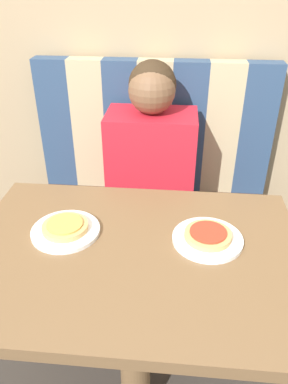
# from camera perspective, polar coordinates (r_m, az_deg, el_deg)

# --- Properties ---
(booth_seat) EXTENTS (1.03, 0.47, 0.48)m
(booth_seat) POSITION_cam_1_polar(r_m,az_deg,el_deg) (1.80, 0.94, -8.73)
(booth_seat) COLOR #382319
(booth_seat) RESTS_ON ground_plane
(booth_backrest) EXTENTS (1.03, 0.08, 0.59)m
(booth_backrest) POSITION_cam_1_polar(r_m,az_deg,el_deg) (1.69, 1.63, 9.73)
(booth_backrest) COLOR navy
(booth_backrest) RESTS_ON booth_seat
(dining_table) EXTENTS (0.90, 0.64, 0.76)m
(dining_table) POSITION_cam_1_polar(r_m,az_deg,el_deg) (1.08, -1.59, -13.65)
(dining_table) COLOR brown
(dining_table) RESTS_ON ground_plane
(person) EXTENTS (0.35, 0.22, 0.62)m
(person) POSITION_cam_1_polar(r_m,az_deg,el_deg) (1.51, 1.12, 7.07)
(person) COLOR red
(person) RESTS_ON booth_seat
(plate_left) EXTENTS (0.19, 0.19, 0.01)m
(plate_left) POSITION_cam_1_polar(r_m,az_deg,el_deg) (1.08, -11.84, -5.81)
(plate_left) COLOR white
(plate_left) RESTS_ON dining_table
(plate_right) EXTENTS (0.19, 0.19, 0.01)m
(plate_right) POSITION_cam_1_polar(r_m,az_deg,el_deg) (1.04, 9.64, -7.09)
(plate_right) COLOR white
(plate_right) RESTS_ON dining_table
(pizza_left) EXTENTS (0.13, 0.13, 0.02)m
(pizza_left) POSITION_cam_1_polar(r_m,az_deg,el_deg) (1.07, -11.93, -5.15)
(pizza_left) COLOR tan
(pizza_left) RESTS_ON plate_left
(pizza_right) EXTENTS (0.13, 0.13, 0.02)m
(pizza_right) POSITION_cam_1_polar(r_m,az_deg,el_deg) (1.03, 9.72, -6.42)
(pizza_right) COLOR tan
(pizza_right) RESTS_ON plate_right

